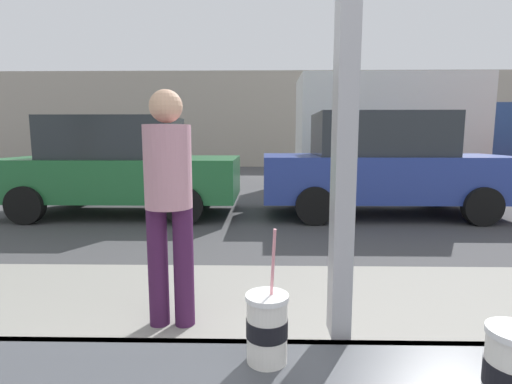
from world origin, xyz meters
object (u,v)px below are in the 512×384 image
Objects in this scene: soda_cup_left at (267,327)px; box_truck at (409,128)px; parked_car_blue at (382,165)px; pedestrian at (169,194)px; parked_car_green at (121,166)px.

box_truck is at bearing 68.66° from soda_cup_left.
box_truck reaches higher than soda_cup_left.
soda_cup_left is 0.07× the size of parked_car_blue.
parked_car_blue is at bearing 58.67° from pedestrian.
parked_car_blue is 4.84m from box_truck.
box_truck is 4.16× the size of pedestrian.
box_truck is 10.22m from pedestrian.
box_truck is at bearing 32.20° from parked_car_green.
soda_cup_left is at bearing -108.68° from parked_car_blue.
parked_car_green is 8.17m from box_truck.
parked_car_green is at bearing 112.70° from soda_cup_left.
soda_cup_left is at bearing -69.71° from pedestrian.
parked_car_blue is at bearing -115.09° from box_truck.
box_truck is at bearing 64.91° from parked_car_blue.
pedestrian is at bearing 110.29° from soda_cup_left.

